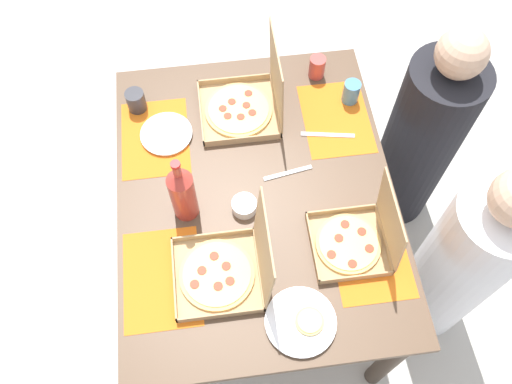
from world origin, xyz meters
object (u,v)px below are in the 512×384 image
plate_near_right (166,134)px  cup_clear_right (351,92)px  pizza_box_center (247,103)px  diner_left_seat (420,141)px  soda_bottle (183,193)px  diner_right_seat (460,264)px  pizza_box_edge_far (357,239)px  condiment_bowl (244,206)px  pizza_box_corner_left (227,269)px  cup_dark (136,101)px  plate_middle (301,322)px  cup_red (317,67)px

plate_near_right → cup_clear_right: 0.75m
pizza_box_center → diner_left_seat: bearing=83.7°
pizza_box_center → cup_clear_right: pizza_box_center is taller
soda_bottle → diner_right_seat: (0.25, 1.03, -0.38)m
pizza_box_edge_far → plate_near_right: 0.84m
plate_near_right → cup_clear_right: cup_clear_right is taller
cup_clear_right → condiment_bowl: bearing=-47.8°
pizza_box_corner_left → cup_dark: bearing=-159.2°
pizza_box_edge_far → condiment_bowl: size_ratio=3.24×
pizza_box_edge_far → soda_bottle: bearing=-109.9°
plate_middle → diner_left_seat: bearing=139.0°
pizza_box_edge_far → cup_clear_right: pizza_box_edge_far is taller
plate_near_right → diner_right_seat: size_ratio=0.17×
pizza_box_center → cup_clear_right: size_ratio=3.51×
pizza_box_center → condiment_bowl: 0.44m
pizza_box_edge_far → plate_middle: 0.34m
plate_middle → diner_left_seat: diner_left_seat is taller
pizza_box_corner_left → cup_red: size_ratio=3.39×
pizza_box_corner_left → pizza_box_edge_far: (-0.05, 0.45, -0.00)m
cup_dark → cup_red: bearing=95.8°
plate_middle → cup_red: (-1.02, 0.24, 0.04)m
pizza_box_edge_far → diner_left_seat: bearing=140.1°
pizza_box_center → pizza_box_corner_left: bearing=-12.4°
pizza_box_corner_left → plate_near_right: pizza_box_corner_left is taller
diner_right_seat → soda_bottle: bearing=-103.5°
cup_red → diner_left_seat: 0.58m
soda_bottle → diner_left_seat: 1.14m
pizza_box_corner_left → condiment_bowl: size_ratio=3.60×
diner_left_seat → condiment_bowl: bearing=-66.7°
cup_clear_right → cup_dark: (-0.07, -0.85, -0.00)m
diner_left_seat → diner_right_seat: bearing=0.0°
cup_red → condiment_bowl: cup_red is taller
plate_middle → cup_dark: cup_dark is taller
diner_left_seat → diner_right_seat: size_ratio=1.01×
condiment_bowl → plate_middle: bearing=17.2°
pizza_box_edge_far → plate_middle: size_ratio=1.26×
pizza_box_center → diner_left_seat: diner_left_seat is taller
pizza_box_corner_left → soda_bottle: bearing=-155.2°
soda_bottle → pizza_box_center: bearing=147.1°
soda_bottle → diner_left_seat: bearing=107.9°
pizza_box_corner_left → cup_clear_right: (-0.68, 0.57, -0.00)m
plate_near_right → plate_middle: size_ratio=0.87×
diner_left_seat → diner_right_seat: diner_left_seat is taller
plate_middle → diner_right_seat: 0.76m
cup_clear_right → cup_dark: size_ratio=1.08×
pizza_box_center → cup_clear_right: (-0.00, 0.42, -0.00)m
pizza_box_edge_far → plate_middle: bearing=-43.2°
plate_middle → soda_bottle: soda_bottle is taller
diner_right_seat → pizza_box_edge_far: bearing=-94.9°
cup_red → pizza_box_edge_far: bearing=-0.3°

